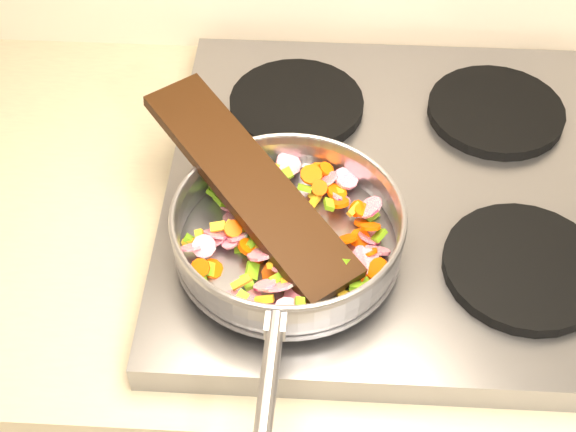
{
  "coord_description": "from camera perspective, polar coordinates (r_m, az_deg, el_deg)",
  "views": [
    {
      "loc": [
        -0.8,
        0.93,
        1.68
      ],
      "look_at": [
        -0.84,
        1.53,
        1.01
      ],
      "focal_mm": 50.0,
      "sensor_mm": 36.0,
      "label": 1
    }
  ],
  "objects": [
    {
      "name": "wooden_spatula",
      "position": [
        0.94,
        -2.81,
        2.41
      ],
      "size": [
        0.28,
        0.31,
        0.08
      ],
      "primitive_type": "cube",
      "rotation": [
        0.0,
        -0.18,
        2.27
      ],
      "color": "black",
      "rests_on": "saute_pan"
    },
    {
      "name": "grate_br",
      "position": [
        1.17,
        14.55,
        7.23
      ],
      "size": [
        0.19,
        0.19,
        0.02
      ],
      "primitive_type": "cylinder",
      "color": "black",
      "rests_on": "cooktop"
    },
    {
      "name": "grate_bl",
      "position": [
        1.14,
        0.61,
        7.98
      ],
      "size": [
        0.19,
        0.19,
        0.02
      ],
      "primitive_type": "cylinder",
      "color": "black",
      "rests_on": "cooktop"
    },
    {
      "name": "vegetable_heap",
      "position": [
        0.93,
        0.14,
        -1.52
      ],
      "size": [
        0.25,
        0.27,
        0.05
      ],
      "color": "#FF4F03",
      "rests_on": "saute_pan"
    },
    {
      "name": "grate_fr",
      "position": [
        0.98,
        16.44,
        -3.5
      ],
      "size": [
        0.19,
        0.19,
        0.02
      ],
      "primitive_type": "cylinder",
      "color": "black",
      "rests_on": "cooktop"
    },
    {
      "name": "grate_fl",
      "position": [
        0.95,
        -0.22,
        -2.91
      ],
      "size": [
        0.19,
        0.19,
        0.02
      ],
      "primitive_type": "cylinder",
      "color": "black",
      "rests_on": "cooktop"
    },
    {
      "name": "cooktop",
      "position": [
        1.07,
        7.77,
        1.66
      ],
      "size": [
        0.6,
        0.6,
        0.04
      ],
      "primitive_type": "cube",
      "color": "#939399",
      "rests_on": "counter_top"
    },
    {
      "name": "saute_pan",
      "position": [
        0.92,
        -0.01,
        -0.98
      ],
      "size": [
        0.31,
        0.48,
        0.06
      ],
      "rotation": [
        0.0,
        0.0,
        -0.03
      ],
      "color": "#9E9EA5",
      "rests_on": "grate_fl"
    }
  ]
}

